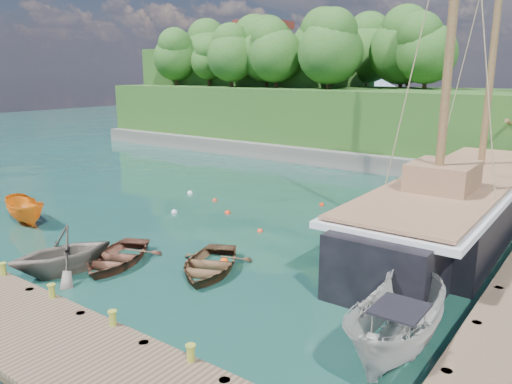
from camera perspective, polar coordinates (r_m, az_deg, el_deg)
ground at (r=19.71m, az=-7.69°, el=-8.99°), size 160.00×160.00×0.00m
dock_near at (r=14.45m, az=-20.52°, el=-16.81°), size 20.00×3.20×1.10m
bollard_0 at (r=20.02m, az=-26.68°, el=-10.05°), size 0.26×0.26×0.45m
bollard_1 at (r=17.58m, az=-22.06°, el=-12.86°), size 0.26×0.26×0.45m
bollard_2 at (r=15.34m, az=-15.85°, el=-16.41°), size 0.26×0.26×0.45m
bollard_3 at (r=13.40m, az=-7.35°, el=-20.78°), size 0.26×0.26×0.45m
rowboat_0 at (r=21.04m, az=-15.73°, el=-7.91°), size 4.30×4.89×0.84m
rowboat_1 at (r=20.74m, az=-21.11°, el=-8.65°), size 4.17×4.53×2.00m
rowboat_2 at (r=19.61m, az=-5.39°, el=-9.05°), size 4.37×4.93×0.85m
motorboat_orange at (r=28.08m, az=-24.71°, el=-3.22°), size 4.08×2.34×1.48m
cabin_boat_white at (r=14.79m, az=15.71°, el=-17.62°), size 2.24×5.35×2.03m
schooner at (r=26.06m, az=22.15°, el=-1.63°), size 5.24×27.78×20.43m
mooring_buoy_0 at (r=27.64m, az=-9.32°, el=-2.37°), size 0.34×0.34×0.34m
mooring_buoy_1 at (r=27.23m, az=-3.26°, el=-2.45°), size 0.33×0.33×0.33m
mooring_buoy_2 at (r=24.15m, az=0.47°, el=-4.56°), size 0.29×0.29×0.29m
mooring_buoy_3 at (r=21.91m, az=9.77°, el=-6.71°), size 0.34×0.34×0.34m
mooring_buoy_4 at (r=29.89m, az=-4.73°, el=-1.01°), size 0.29×0.29×0.29m
mooring_buoy_5 at (r=29.06m, az=7.51°, el=-1.51°), size 0.27×0.27×0.27m
mooring_buoy_6 at (r=31.83m, az=-7.56°, el=-0.17°), size 0.33×0.33×0.33m
mooring_buoy_7 at (r=20.44m, az=-3.67°, el=-8.05°), size 0.35×0.35×0.35m
headland at (r=51.26m, az=6.42°, el=11.34°), size 51.00×19.31×12.90m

